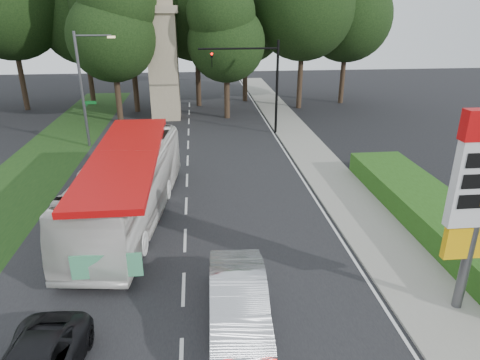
{
  "coord_description": "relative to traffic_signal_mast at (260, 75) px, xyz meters",
  "views": [
    {
      "loc": [
        0.72,
        -8.97,
        9.48
      ],
      "look_at": [
        2.56,
        8.88,
        2.2
      ],
      "focal_mm": 32.0,
      "sensor_mm": 36.0,
      "label": 1
    }
  ],
  "objects": [
    {
      "name": "road_surface",
      "position": [
        -5.68,
        -12.0,
        -4.66
      ],
      "size": [
        14.0,
        80.0,
        0.02
      ],
      "primitive_type": "cube",
      "color": "black",
      "rests_on": "ground"
    },
    {
      "name": "sidewalk_right",
      "position": [
        2.82,
        -12.0,
        -4.61
      ],
      "size": [
        3.0,
        80.0,
        0.12
      ],
      "primitive_type": "cube",
      "color": "gray",
      "rests_on": "ground"
    },
    {
      "name": "grass_verge_left",
      "position": [
        -15.18,
        -6.0,
        -4.66
      ],
      "size": [
        5.0,
        50.0,
        0.02
      ],
      "primitive_type": "cube",
      "color": "#193814",
      "rests_on": "ground"
    },
    {
      "name": "hedge",
      "position": [
        5.82,
        -16.0,
        -4.07
      ],
      "size": [
        3.0,
        14.0,
        1.2
      ],
      "primitive_type": "cube",
      "color": "#244C14",
      "rests_on": "ground"
    },
    {
      "name": "traffic_signal_mast",
      "position": [
        0.0,
        0.0,
        0.0
      ],
      "size": [
        6.1,
        0.35,
        7.2
      ],
      "color": "black",
      "rests_on": "ground"
    },
    {
      "name": "streetlight_signs",
      "position": [
        -12.67,
        -1.99,
        -0.23
      ],
      "size": [
        2.75,
        0.98,
        8.0
      ],
      "color": "#59595E",
      "rests_on": "ground"
    },
    {
      "name": "monument",
      "position": [
        -7.68,
        6.0,
        0.43
      ],
      "size": [
        3.0,
        3.0,
        10.05
      ],
      "color": "tan",
      "rests_on": "ground"
    },
    {
      "name": "tree_west_near",
      "position": [
        -15.68,
        13.0,
        5.34
      ],
      "size": [
        8.4,
        8.4,
        16.5
      ],
      "color": "#2D2116",
      "rests_on": "ground"
    },
    {
      "name": "tree_east_near",
      "position": [
        0.32,
        13.0,
        5.01
      ],
      "size": [
        8.12,
        8.12,
        15.95
      ],
      "color": "#2D2116",
      "rests_on": "ground"
    },
    {
      "name": "tree_monument_left",
      "position": [
        -11.68,
        5.0,
        4.0
      ],
      "size": [
        7.28,
        7.28,
        14.3
      ],
      "color": "#2D2116",
      "rests_on": "ground"
    },
    {
      "name": "tree_monument_right",
      "position": [
        -2.18,
        5.5,
        3.34
      ],
      "size": [
        6.72,
        6.72,
        13.2
      ],
      "color": "#2D2116",
      "rests_on": "ground"
    },
    {
      "name": "transit_bus",
      "position": [
        -8.24,
        -14.13,
        -2.98
      ],
      "size": [
        4.32,
        12.41,
        3.39
      ],
      "primitive_type": "imported",
      "rotation": [
        0.0,
        0.0,
        -0.12
      ],
      "color": "white",
      "rests_on": "ground"
    },
    {
      "name": "sedan_silver",
      "position": [
        -3.88,
        -21.98,
        -3.82
      ],
      "size": [
        2.0,
        5.23,
        1.7
      ],
      "primitive_type": "imported",
      "rotation": [
        0.0,
        0.0,
        -0.04
      ],
      "color": "#B4B7BD",
      "rests_on": "ground"
    }
  ]
}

